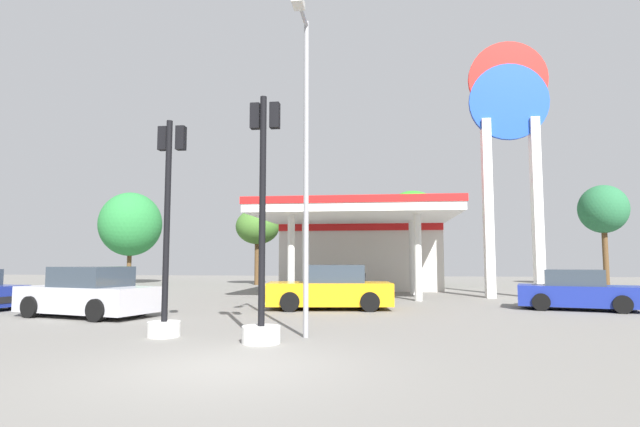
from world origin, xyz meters
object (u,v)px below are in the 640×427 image
object	(u,v)px
station_pole_sign	(510,135)
corner_streetlamp	(305,143)
traffic_signal_0	(262,265)
tree_3	(603,210)
car_2	(577,292)
tree_1	(258,227)
tree_2	(413,217)
tree_0	(130,224)
car_1	(88,294)
traffic_signal_1	(167,261)
car_0	(330,289)

from	to	relation	value
station_pole_sign	corner_streetlamp	bearing A→B (deg)	-121.10
traffic_signal_0	tree_3	size ratio (longest dim) A/B	0.80
car_2	tree_1	size ratio (longest dim) A/B	0.80
tree_2	traffic_signal_0	bearing A→B (deg)	-100.62
tree_0	traffic_signal_0	bearing A→B (deg)	-56.76
car_1	station_pole_sign	bearing A→B (deg)	31.97
station_pole_sign	traffic_signal_1	size ratio (longest dim) A/B	2.40
tree_0	tree_3	world-z (taller)	tree_3
station_pole_sign	tree_2	world-z (taller)	station_pole_sign
car_0	corner_streetlamp	bearing A→B (deg)	-88.99
car_0	tree_3	xyz separation A→B (m)	(16.42, 17.31, 4.32)
traffic_signal_0	traffic_signal_1	bearing A→B (deg)	165.68
traffic_signal_0	tree_1	size ratio (longest dim) A/B	1.01
car_2	tree_2	bearing A→B (deg)	105.23
tree_0	tree_3	distance (m)	32.52
traffic_signal_0	tree_1	distance (m)	24.33
tree_1	car_1	bearing A→B (deg)	-91.29
tree_3	traffic_signal_0	bearing A→B (deg)	-124.79
tree_2	corner_streetlamp	world-z (taller)	corner_streetlamp
traffic_signal_1	corner_streetlamp	world-z (taller)	corner_streetlamp
station_pole_sign	car_0	size ratio (longest dim) A/B	2.65
station_pole_sign	tree_2	bearing A→B (deg)	108.40
traffic_signal_0	tree_2	bearing A→B (deg)	79.38
car_1	tree_1	bearing A→B (deg)	88.71
car_2	tree_1	bearing A→B (deg)	134.95
car_1	traffic_signal_0	world-z (taller)	traffic_signal_0
tree_1	tree_2	distance (m)	10.86
tree_1	tree_3	size ratio (longest dim) A/B	0.79
corner_streetlamp	station_pole_sign	bearing A→B (deg)	58.90
station_pole_sign	tree_2	distance (m)	12.51
traffic_signal_0	traffic_signal_1	world-z (taller)	traffic_signal_0
car_2	tree_0	distance (m)	29.27
station_pole_sign	traffic_signal_1	bearing A→B (deg)	-130.47
corner_streetlamp	traffic_signal_1	bearing A→B (deg)	-179.33
tree_0	corner_streetlamp	world-z (taller)	corner_streetlamp
car_0	tree_3	bearing A→B (deg)	46.52
car_0	traffic_signal_1	xyz separation A→B (m)	(-3.11, -6.70, 1.01)
traffic_signal_1	tree_0	size ratio (longest dim) A/B	0.77
car_2	tree_1	world-z (taller)	tree_1
car_0	tree_0	xyz separation A→B (m)	(-16.07, 16.14, 3.55)
station_pole_sign	car_2	size ratio (longest dim) A/B	2.87
car_0	traffic_signal_1	world-z (taller)	traffic_signal_1
car_1	car_2	bearing A→B (deg)	14.34
station_pole_sign	car_2	world-z (taller)	station_pole_sign
car_0	tree_0	distance (m)	23.05
tree_2	tree_3	size ratio (longest dim) A/B	0.98
station_pole_sign	tree_3	bearing A→B (deg)	52.50
tree_2	corner_streetlamp	size ratio (longest dim) A/B	0.88
car_1	tree_2	bearing A→B (deg)	61.92
car_1	tree_3	bearing A→B (deg)	41.07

